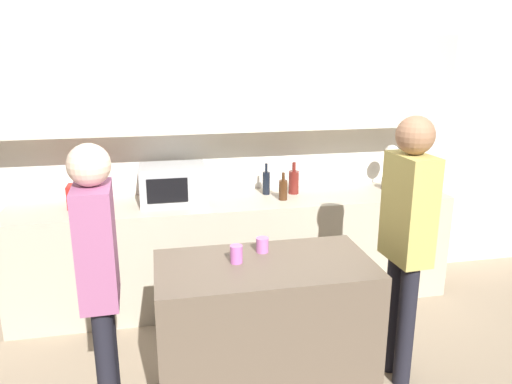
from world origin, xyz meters
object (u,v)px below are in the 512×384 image
toaster (85,196)px  person_left (99,269)px  bottle_2 (294,182)px  cup_0 (236,254)px  bottle_0 (266,182)px  microwave (173,184)px  person_center (407,230)px  bottle_1 (283,189)px  cup_1 (262,245)px  potted_plant (391,167)px

toaster → person_left: (0.23, -1.41, -0.01)m
toaster → bottle_2: size_ratio=0.96×
toaster → cup_0: (0.97, -1.33, -0.02)m
bottle_0 → bottle_2: size_ratio=0.99×
microwave → person_center: size_ratio=0.30×
bottle_1 → person_left: (-1.33, -1.28, -0.00)m
bottle_1 → cup_1: size_ratio=2.57×
bottle_1 → bottle_0: bearing=117.7°
person_center → cup_0: bearing=87.2°
bottle_2 → cup_0: 1.55m
toaster → potted_plant: potted_plant is taller
bottle_0 → toaster: bearing=-177.4°
bottle_2 → cup_0: bearing=-117.8°
microwave → person_center: bearing=-44.1°
toaster → person_center: (2.03, -1.31, 0.05)m
bottle_0 → cup_0: 1.48m
toaster → person_left: bearing=-80.7°
cup_0 → person_center: (1.06, 0.02, 0.06)m
bottle_1 → bottle_2: (0.13, 0.16, 0.02)m
cup_1 → person_center: 0.89m
cup_1 → potted_plant: bearing=40.6°
cup_0 → cup_1: cup_0 is taller
bottle_1 → cup_0: bottle_1 is taller
toaster → microwave: bearing=-0.1°
potted_plant → bottle_1: 1.01m
bottle_2 → microwave: bearing=-177.7°
bottle_0 → bottle_1: size_ratio=1.17×
potted_plant → bottle_0: 1.11m
bottle_2 → bottle_1: bearing=-129.7°
bottle_0 → bottle_2: bottle_2 is taller
bottle_0 → person_center: bearing=-67.6°
potted_plant → cup_1: size_ratio=4.44×
bottle_2 → potted_plant: bearing=-2.6°
potted_plant → toaster: bearing=180.0°
bottle_2 → person_center: bearing=-76.1°
microwave → toaster: size_ratio=2.00×
microwave → toaster: (-0.68, 0.00, -0.06)m
bottle_1 → cup_1: bottle_1 is taller
toaster → bottle_0: (1.46, 0.07, 0.01)m
toaster → potted_plant: size_ratio=0.66×
cup_1 → cup_0: bearing=-145.4°
toaster → person_center: bearing=-32.8°
bottle_1 → cup_1: bearing=-110.7°
bottle_2 → cup_1: bottle_2 is taller
microwave → bottle_0: microwave is taller
microwave → cup_0: (0.30, -1.33, -0.08)m
microwave → cup_0: bearing=-77.5°
microwave → potted_plant: 1.88m
potted_plant → cup_1: 1.86m
toaster → cup_1: 1.67m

